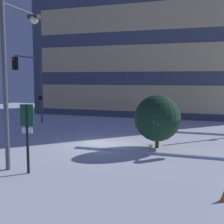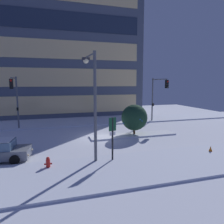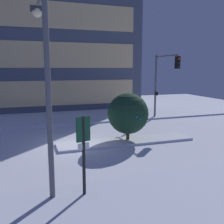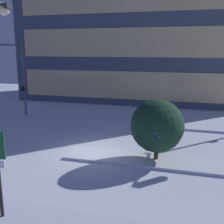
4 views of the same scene
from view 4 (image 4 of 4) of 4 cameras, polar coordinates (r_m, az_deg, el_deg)
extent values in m
plane|color=silver|center=(15.81, -3.78, -8.17)|extent=(52.00, 52.00, 0.00)
cube|color=silver|center=(23.47, 2.95, -1.02)|extent=(52.00, 5.20, 0.14)
cube|color=silver|center=(14.61, 8.09, -9.77)|extent=(9.00, 1.80, 0.14)
cube|color=#F2D18C|center=(28.14, 2.49, 5.41)|extent=(21.78, 0.10, 2.76)
cube|color=#F2D18C|center=(27.93, 2.58, 13.86)|extent=(21.78, 0.10, 2.76)
cylinder|color=#565960|center=(24.53, -17.39, 6.10)|extent=(0.18, 0.18, 6.11)
cylinder|color=#565960|center=(22.86, -20.44, 12.63)|extent=(0.12, 3.73, 0.12)
cube|color=black|center=(24.42, -17.56, 4.51)|extent=(0.20, 0.24, 0.36)
cube|color=#333338|center=(12.25, -21.08, 19.31)|extent=(0.56, 0.36, 0.20)
sphere|color=#F9E5B2|center=(12.24, -21.03, 18.71)|extent=(0.44, 0.44, 0.44)
cylinder|color=#473323|center=(14.66, 8.91, -8.45)|extent=(0.22, 0.22, 0.74)
sphere|color=#193823|center=(14.19, 9.12, -2.76)|extent=(2.67, 2.67, 2.67)
sphere|color=blue|center=(14.77, 13.34, -5.12)|extent=(0.10, 0.10, 0.10)
sphere|color=blue|center=(14.33, 4.02, -4.58)|extent=(0.10, 0.10, 0.10)
sphere|color=blue|center=(12.90, 8.57, -4.28)|extent=(0.10, 0.10, 0.10)
sphere|color=blue|center=(15.10, 11.01, 0.68)|extent=(0.10, 0.10, 0.10)
sphere|color=blue|center=(12.96, 9.56, -5.00)|extent=(0.10, 0.10, 0.10)
camera|label=1|loc=(4.22, 171.39, -32.50)|focal=48.81mm
camera|label=2|loc=(11.93, -106.69, -4.61)|focal=34.39mm
camera|label=3|loc=(7.89, -85.56, -5.20)|focal=41.24mm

